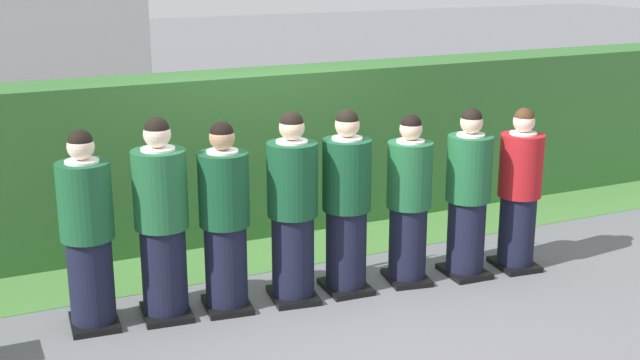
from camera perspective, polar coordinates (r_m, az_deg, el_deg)
ground_plane at (r=7.49m, az=0.00°, el=-7.76°), size 60.00×60.00×0.00m
student_front_row_0 at (r=6.85m, az=-15.62°, el=-3.65°), size 0.42×0.49×1.63m
student_front_row_1 at (r=6.90m, az=-10.77°, el=-2.96°), size 0.44×0.52×1.69m
student_front_row_2 at (r=6.97m, az=-6.54°, el=-2.85°), size 0.43×0.54×1.63m
student_front_row_3 at (r=7.11m, az=-1.89°, el=-2.19°), size 0.45×0.55×1.67m
student_front_row_4 at (r=7.30m, az=1.83°, el=-1.80°), size 0.43×0.53×1.65m
student_front_row_5 at (r=7.55m, az=6.09°, el=-1.63°), size 0.43×0.50×1.56m
student_front_row_6 at (r=7.78m, az=10.08°, el=-1.17°), size 0.41×0.51×1.59m
student_in_red_blazer at (r=8.06m, az=13.48°, el=-0.89°), size 0.41×0.48×1.56m
hedge at (r=8.89m, az=-5.23°, el=1.84°), size 11.90×0.70×1.72m
lawn_strip at (r=8.43m, az=-3.21°, el=-5.01°), size 11.90×0.90×0.01m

